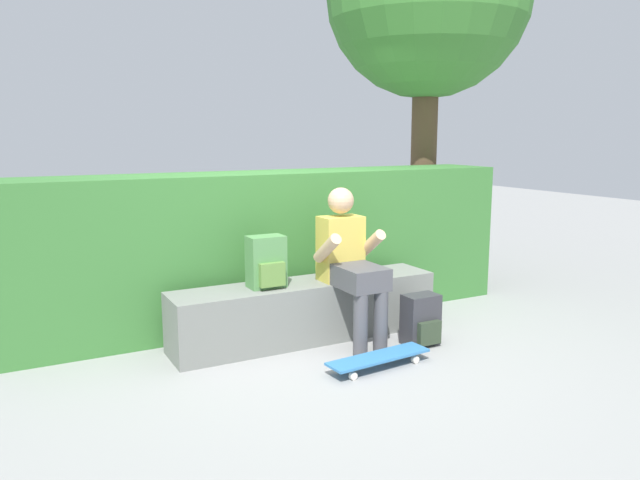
{
  "coord_description": "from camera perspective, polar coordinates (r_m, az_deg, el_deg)",
  "views": [
    {
      "loc": [
        -2.16,
        -3.97,
        1.65
      ],
      "look_at": [
        0.09,
        0.23,
        0.82
      ],
      "focal_mm": 34.39,
      "sensor_mm": 36.0,
      "label": 1
    }
  ],
  "objects": [
    {
      "name": "person_skater",
      "position": [
        4.82,
        2.79,
        -1.84
      ],
      "size": [
        0.49,
        0.62,
        1.23
      ],
      "color": "gold",
      "rests_on": "ground"
    },
    {
      "name": "bench_main",
      "position": [
        4.98,
        -1.28,
        -6.57
      ],
      "size": [
        2.21,
        0.45,
        0.48
      ],
      "color": "slate",
      "rests_on": "ground"
    },
    {
      "name": "backpack_on_ground",
      "position": [
        4.94,
        9.41,
        -7.39
      ],
      "size": [
        0.28,
        0.23,
        0.4
      ],
      "color": "#333338",
      "rests_on": "ground"
    },
    {
      "name": "ground_plane",
      "position": [
        4.81,
        0.33,
        -10.18
      ],
      "size": [
        24.0,
        24.0,
        0.0
      ],
      "primitive_type": "plane",
      "color": "gray"
    },
    {
      "name": "backpack_on_bench",
      "position": [
        4.72,
        -5.0,
        -2.11
      ],
      "size": [
        0.28,
        0.23,
        0.4
      ],
      "color": "#51894C",
      "rests_on": "bench_main"
    },
    {
      "name": "skateboard_near_person",
      "position": [
        4.46,
        5.48,
        -10.85
      ],
      "size": [
        0.81,
        0.27,
        0.09
      ],
      "color": "teal",
      "rests_on": "ground"
    },
    {
      "name": "hedge_row",
      "position": [
        5.49,
        -4.31,
        -0.53
      ],
      "size": [
        4.51,
        0.68,
        1.32
      ],
      "color": "#387533",
      "rests_on": "ground"
    }
  ]
}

